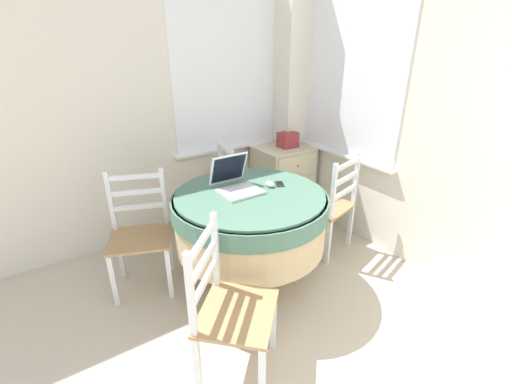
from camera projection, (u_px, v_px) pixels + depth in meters
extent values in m
cube|color=silver|center=(91.00, 108.00, 2.75)|extent=(4.11, 0.06, 2.55)
cube|color=white|center=(226.00, 74.00, 3.25)|extent=(1.10, 0.01, 1.42)
cube|color=white|center=(230.00, 148.00, 3.51)|extent=(1.18, 0.07, 0.02)
cube|color=white|center=(353.00, 76.00, 3.03)|extent=(0.01, 1.10, 1.42)
cube|color=white|center=(342.00, 155.00, 3.30)|extent=(0.07, 1.18, 0.02)
cube|color=silver|center=(291.00, 93.00, 3.58)|extent=(0.28, 0.28, 2.55)
cylinder|color=#4C3D2D|center=(251.00, 279.00, 2.75)|extent=(0.36, 0.36, 0.03)
cylinder|color=#4C3D2D|center=(250.00, 239.00, 2.60)|extent=(0.11, 0.11, 0.72)
cylinder|color=tan|center=(250.00, 219.00, 2.54)|extent=(1.11, 1.11, 0.39)
cylinder|color=#4C7560|center=(250.00, 204.00, 2.48)|extent=(1.13, 1.13, 0.13)
cylinder|color=#4C7560|center=(250.00, 194.00, 2.45)|extent=(1.08, 1.08, 0.02)
cube|color=silver|center=(240.00, 191.00, 2.46)|extent=(0.29, 0.25, 0.02)
cube|color=silver|center=(239.00, 190.00, 2.47)|extent=(0.26, 0.15, 0.00)
cube|color=silver|center=(228.00, 169.00, 2.53)|extent=(0.29, 0.10, 0.23)
cube|color=black|center=(229.00, 169.00, 2.53)|extent=(0.26, 0.08, 0.20)
ellipsoid|color=white|center=(270.00, 184.00, 2.56)|extent=(0.05, 0.08, 0.04)
cube|color=#2D2D33|center=(279.00, 184.00, 2.60)|extent=(0.10, 0.12, 0.01)
cube|color=black|center=(279.00, 183.00, 2.60)|extent=(0.08, 0.09, 0.00)
cube|color=#A87F51|center=(210.00, 195.00, 3.24)|extent=(0.47, 0.51, 0.02)
cube|color=silver|center=(189.00, 211.00, 3.44)|extent=(0.04, 0.04, 0.42)
cube|color=silver|center=(198.00, 228.00, 3.11)|extent=(0.04, 0.04, 0.42)
cube|color=silver|center=(222.00, 205.00, 3.55)|extent=(0.04, 0.04, 0.42)
cube|color=silver|center=(234.00, 222.00, 3.23)|extent=(0.04, 0.04, 0.42)
cube|color=silver|center=(220.00, 163.00, 3.37)|extent=(0.04, 0.04, 0.47)
cube|color=silver|center=(233.00, 175.00, 3.04)|extent=(0.04, 0.04, 0.47)
cube|color=silver|center=(225.00, 150.00, 3.13)|extent=(0.10, 0.38, 0.04)
cube|color=silver|center=(226.00, 163.00, 3.18)|extent=(0.10, 0.38, 0.04)
cube|color=silver|center=(226.00, 175.00, 3.23)|extent=(0.10, 0.38, 0.04)
cube|color=#A87F51|center=(325.00, 206.00, 3.04)|extent=(0.53, 0.50, 0.02)
cube|color=silver|center=(318.00, 214.00, 3.36)|extent=(0.04, 0.04, 0.42)
cube|color=silver|center=(295.00, 229.00, 3.10)|extent=(0.04, 0.04, 0.42)
cube|color=silver|center=(350.00, 226.00, 3.15)|extent=(0.04, 0.04, 0.42)
cube|color=silver|center=(328.00, 243.00, 2.89)|extent=(0.04, 0.04, 0.42)
cube|color=silver|center=(356.00, 179.00, 2.97)|extent=(0.04, 0.04, 0.47)
cube|color=silver|center=(333.00, 192.00, 2.70)|extent=(0.04, 0.04, 0.47)
cube|color=silver|center=(347.00, 165.00, 2.76)|extent=(0.38, 0.12, 0.04)
cube|color=silver|center=(346.00, 179.00, 2.81)|extent=(0.38, 0.12, 0.04)
cube|color=silver|center=(344.00, 192.00, 2.86)|extent=(0.38, 0.12, 0.04)
cube|color=#A87F51|center=(237.00, 312.00, 1.84)|extent=(0.59, 0.59, 0.02)
cube|color=silver|center=(262.00, 378.00, 1.72)|extent=(0.05, 0.05, 0.42)
cube|color=silver|center=(273.00, 321.00, 2.07)|extent=(0.05, 0.05, 0.42)
cube|color=silver|center=(198.00, 367.00, 1.78)|extent=(0.05, 0.05, 0.42)
cube|color=silver|center=(219.00, 314.00, 2.13)|extent=(0.05, 0.05, 0.42)
cube|color=silver|center=(191.00, 296.00, 1.60)|extent=(0.05, 0.05, 0.47)
cube|color=silver|center=(215.00, 250.00, 1.94)|extent=(0.05, 0.05, 0.47)
cube|color=silver|center=(202.00, 241.00, 1.70)|extent=(0.29, 0.29, 0.04)
cube|color=silver|center=(204.00, 261.00, 1.75)|extent=(0.29, 0.29, 0.04)
cube|color=silver|center=(205.00, 281.00, 1.80)|extent=(0.29, 0.29, 0.04)
cube|color=#A87F51|center=(140.00, 239.00, 2.53)|extent=(0.55, 0.53, 0.02)
cube|color=silver|center=(113.00, 281.00, 2.43)|extent=(0.04, 0.04, 0.42)
cube|color=silver|center=(169.00, 274.00, 2.50)|extent=(0.04, 0.04, 0.42)
cube|color=silver|center=(120.00, 254.00, 2.73)|extent=(0.04, 0.04, 0.42)
cube|color=silver|center=(170.00, 248.00, 2.81)|extent=(0.04, 0.04, 0.42)
cube|color=silver|center=(111.00, 201.00, 2.55)|extent=(0.04, 0.04, 0.47)
cube|color=silver|center=(164.00, 197.00, 2.62)|extent=(0.04, 0.04, 0.47)
cube|color=silver|center=(134.00, 177.00, 2.51)|extent=(0.37, 0.16, 0.04)
cube|color=silver|center=(137.00, 192.00, 2.56)|extent=(0.37, 0.16, 0.04)
cube|color=silver|center=(139.00, 207.00, 2.61)|extent=(0.37, 0.16, 0.04)
cube|color=beige|center=(283.00, 181.00, 3.75)|extent=(0.55, 0.47, 0.74)
cube|color=beige|center=(284.00, 147.00, 3.60)|extent=(0.57, 0.49, 0.02)
cube|color=beige|center=(298.00, 166.00, 3.47)|extent=(0.48, 0.01, 0.21)
sphere|color=olive|center=(298.00, 166.00, 3.46)|extent=(0.02, 0.02, 0.02)
cube|color=beige|center=(296.00, 188.00, 3.57)|extent=(0.48, 0.01, 0.21)
sphere|color=olive|center=(297.00, 188.00, 3.56)|extent=(0.02, 0.02, 0.02)
cube|color=beige|center=(295.00, 209.00, 3.66)|extent=(0.48, 0.01, 0.21)
sphere|color=olive|center=(296.00, 209.00, 3.66)|extent=(0.02, 0.02, 0.02)
cube|color=#9E3338|center=(288.00, 140.00, 3.55)|extent=(0.19, 0.15, 0.15)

